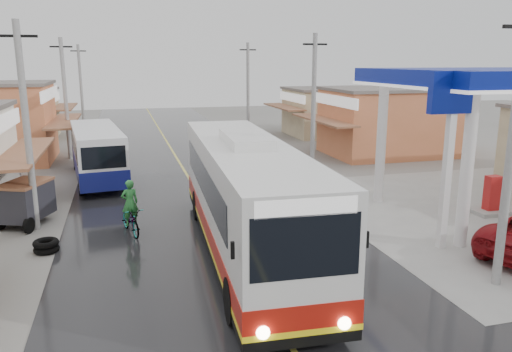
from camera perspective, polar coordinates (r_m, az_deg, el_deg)
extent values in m
plane|color=slate|center=(13.62, 1.79, -15.58)|extent=(120.00, 120.00, 0.00)
cube|color=black|center=(27.45, -7.35, -0.79)|extent=(12.00, 90.00, 0.02)
cube|color=#D8CC4C|center=(27.44, -7.35, -0.76)|extent=(0.15, 90.00, 0.01)
cylinder|color=white|center=(23.76, 14.10, 3.51)|extent=(0.44, 0.44, 5.50)
cylinder|color=white|center=(18.85, 22.94, 0.45)|extent=(0.44, 0.44, 5.50)
cube|color=#B21919|center=(23.87, 25.39, -1.75)|extent=(0.60, 0.45, 1.50)
cube|color=white|center=(18.32, 21.04, 1.07)|extent=(0.25, 0.25, 6.00)
cube|color=navy|center=(18.01, 21.69, 8.88)|extent=(1.80, 0.30, 1.40)
cube|color=silver|center=(16.84, -1.18, -1.73)|extent=(3.38, 13.22, 3.22)
cube|color=black|center=(17.36, -1.15, -7.23)|extent=(3.40, 13.25, 0.33)
cube|color=#AD180E|center=(17.17, -1.16, -5.52)|extent=(3.42, 13.27, 0.60)
cube|color=yellow|center=(17.29, -1.16, -6.65)|extent=(3.43, 13.28, 0.15)
cube|color=black|center=(17.27, -1.54, -0.14)|extent=(3.28, 10.50, 1.09)
cube|color=black|center=(10.69, 5.64, -8.02)|extent=(2.43, 0.24, 1.42)
cube|color=black|center=(23.02, -4.33, 3.44)|extent=(2.43, 0.24, 1.20)
cube|color=white|center=(10.41, 5.75, -3.52)|extent=(2.23, 0.23, 0.38)
cube|color=silver|center=(16.47, -1.21, 4.25)|extent=(1.47, 3.34, 0.33)
cylinder|color=black|center=(12.97, -2.53, -14.04)|extent=(0.44, 1.22, 1.20)
cylinder|color=black|center=(13.55, 7.92, -12.93)|extent=(0.44, 1.22, 1.20)
cylinder|color=black|center=(21.06, -6.61, -3.32)|extent=(0.44, 1.22, 1.20)
cylinder|color=black|center=(21.42, -0.12, -2.95)|extent=(0.44, 1.22, 1.20)
sphere|color=#FFF2CC|center=(11.21, 0.80, -17.44)|extent=(0.32, 0.32, 0.31)
sphere|color=#FFF2CC|center=(11.72, 10.05, -16.21)|extent=(0.32, 0.32, 0.31)
cube|color=black|center=(10.59, -2.70, -8.48)|extent=(0.08, 0.08, 0.38)
cube|color=black|center=(11.46, 12.54, -7.10)|extent=(0.08, 0.08, 0.38)
cube|color=silver|center=(28.96, -17.72, 2.88)|extent=(3.31, 8.95, 2.43)
cube|color=navy|center=(29.11, -17.61, 1.28)|extent=(3.36, 9.00, 0.97)
cube|color=black|center=(28.91, -17.77, 3.54)|extent=(3.19, 7.51, 0.87)
cube|color=black|center=(24.66, -17.00, 2.04)|extent=(2.03, 0.35, 1.07)
cylinder|color=black|center=(26.11, -19.30, -1.03)|extent=(0.40, 1.00, 0.97)
cylinder|color=black|center=(26.26, -14.75, -0.64)|extent=(0.40, 1.00, 0.97)
cylinder|color=black|center=(32.19, -19.85, 1.49)|extent=(0.40, 1.00, 0.97)
cylinder|color=black|center=(32.31, -16.15, 1.79)|extent=(0.40, 1.00, 0.97)
imported|color=black|center=(19.87, -14.11, -4.91)|extent=(1.20, 2.14, 1.06)
imported|color=#2B833A|center=(19.43, -14.22, -2.97)|extent=(0.73, 0.57, 1.77)
cube|color=#26262D|center=(22.16, -24.79, -2.60)|extent=(2.10, 2.49, 1.38)
cube|color=brown|center=(21.99, -24.97, -0.74)|extent=(2.16, 2.56, 0.11)
cylinder|color=black|center=(22.17, -27.26, -4.71)|extent=(0.42, 0.66, 0.63)
cylinder|color=black|center=(23.33, -25.20, -3.66)|extent=(0.42, 0.66, 0.63)
cylinder|color=black|center=(21.25, -24.53, -5.16)|extent=(0.37, 0.63, 0.63)
torus|color=black|center=(19.06, -22.83, -7.69)|extent=(0.88, 0.88, 0.22)
torus|color=black|center=(18.98, -22.89, -7.05)|extent=(0.88, 0.88, 0.22)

